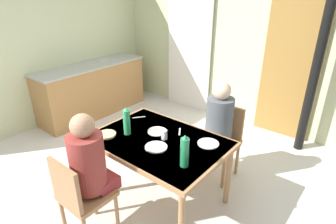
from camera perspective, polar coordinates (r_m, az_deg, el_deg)
The scene contains 21 objects.
ground_plane at distance 3.39m, azimuth -8.72°, elevation -14.65°, with size 6.44×6.44×0.00m, color beige.
wall_back at distance 4.70m, azimuth 13.57°, elevation 14.36°, with size 4.73×0.10×2.68m, color #BEC494.
wall_left at distance 4.93m, azimuth -22.89°, elevation 13.61°, with size 0.10×3.72×2.68m, color #BDC399.
door_wooden at distance 4.37m, azimuth 23.81°, elevation 7.64°, with size 0.80×0.05×2.00m, color olive.
stove_pipe_column at distance 3.96m, azimuth 28.72°, elevation 10.20°, with size 0.12×0.12×2.68m, color black.
curtain_panel at distance 5.06m, azimuth 4.33°, elevation 13.19°, with size 0.90×0.03×2.25m, color white.
kitchen_counter at distance 5.09m, azimuth -15.30°, elevation 4.56°, with size 0.61×1.97×0.91m.
dining_table at distance 2.79m, azimuth -1.96°, elevation -7.02°, with size 1.33×0.95×0.74m.
chair_near_diner at distance 2.58m, azimuth -17.79°, elevation -16.07°, with size 0.40×0.40×0.87m.
chair_far_diner at distance 3.33m, azimuth 11.19°, elevation -5.13°, with size 0.40×0.40×0.87m.
person_near_diner at distance 2.47m, azimuth -16.02°, elevation -9.62°, with size 0.30×0.37×0.77m.
person_far_diner at distance 3.09m, azimuth 10.40°, elevation -1.58°, with size 0.30×0.37×0.77m.
water_bottle_green_near at distance 2.82m, azimuth -8.51°, elevation -1.95°, with size 0.07×0.07×0.30m.
water_bottle_green_far at distance 2.32m, azimuth 3.45°, elevation -8.14°, with size 0.07×0.07×0.30m.
dinner_plate_near_left at distance 2.89m, azimuth -2.21°, elevation -4.01°, with size 0.20×0.20×0.01m, color white.
dinner_plate_near_right at distance 2.71m, azimuth 8.30°, elevation -6.44°, with size 0.21×0.21×0.01m, color white.
dinner_plate_far_center at distance 2.63m, azimuth -2.47°, elevation -7.23°, with size 0.21×0.21×0.01m, color white.
drinking_glass_by_near_diner at distance 2.74m, azimuth -0.77°, elevation -4.70°, with size 0.06×0.06×0.10m, color silver.
bread_plate_sliced at distance 2.89m, azimuth -12.55°, elevation -4.55°, with size 0.19×0.19×0.02m, color #DBB77A.
cutlery_knife_near at distance 3.21m, azimuth -6.02°, elevation -1.09°, with size 0.15×0.02×0.00m, color silver.
cutlery_fork_near at distance 2.89m, azimuth 2.41°, elevation -4.06°, with size 0.15×0.02×0.00m, color silver.
Camera 1 is at (2.01, -1.69, 2.14)m, focal length 29.55 mm.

